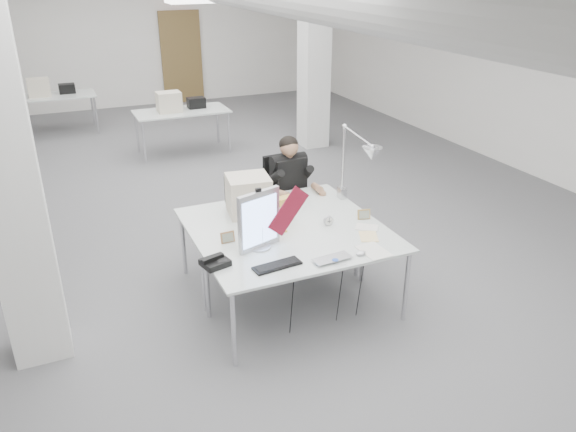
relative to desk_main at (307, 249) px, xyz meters
name	(u,v)px	position (x,y,z in m)	size (l,w,h in m)	color
room_shell	(219,88)	(0.04, 2.63, 0.95)	(10.04, 14.04, 3.24)	#565658
desk_main	(307,249)	(0.00, 0.00, 0.00)	(1.80, 0.90, 0.03)	silver
desk_second	(270,212)	(0.00, 0.90, 0.00)	(1.80, 0.90, 0.03)	silver
bg_desk_a	(181,111)	(0.20, 5.50, 0.00)	(1.60, 0.80, 0.03)	silver
bg_desk_b	(52,96)	(-1.80, 7.70, 0.00)	(1.60, 0.80, 0.03)	silver
office_chair	(287,198)	(0.47, 1.52, -0.16)	(0.57, 0.57, 1.16)	black
seated_person	(289,174)	(0.47, 1.47, 0.16)	(0.48, 0.60, 0.91)	black
monitor	(259,220)	(-0.39, 0.18, 0.28)	(0.44, 0.04, 0.54)	#ADADB2
pennant	(289,211)	(-0.12, 0.14, 0.34)	(0.44, 0.01, 0.18)	maroon
keyboard	(277,266)	(-0.38, -0.21, 0.02)	(0.42, 0.14, 0.02)	black
laptop	(335,262)	(0.10, -0.35, 0.03)	(0.34, 0.22, 0.03)	#AEAFB3
mouse	(361,253)	(0.37, -0.31, 0.03)	(0.10, 0.06, 0.04)	silver
bankers_lamp	(277,213)	(-0.11, 0.42, 0.20)	(0.33, 0.13, 0.38)	gold
desk_phone	(215,263)	(-0.85, 0.02, 0.04)	(0.22, 0.20, 0.05)	black
picture_frame_left	(228,237)	(-0.62, 0.39, 0.06)	(0.13, 0.01, 0.10)	#AF794B
picture_frame_right	(364,214)	(0.79, 0.34, 0.06)	(0.13, 0.01, 0.10)	tan
desk_clock	(328,221)	(0.40, 0.35, 0.06)	(0.10, 0.10, 0.03)	#ADADB2
paper_stack_a	(373,251)	(0.52, -0.29, 0.02)	(0.22, 0.31, 0.01)	silver
paper_stack_b	(369,236)	(0.63, -0.03, 0.02)	(0.16, 0.23, 0.01)	#E9CB8B
paper_stack_c	(367,227)	(0.71, 0.15, 0.02)	(0.22, 0.15, 0.01)	silver
beige_monitor	(248,195)	(-0.21, 0.94, 0.21)	(0.42, 0.39, 0.39)	beige
architect_lamp	(355,166)	(0.85, 0.66, 0.47)	(0.24, 0.70, 0.91)	silver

